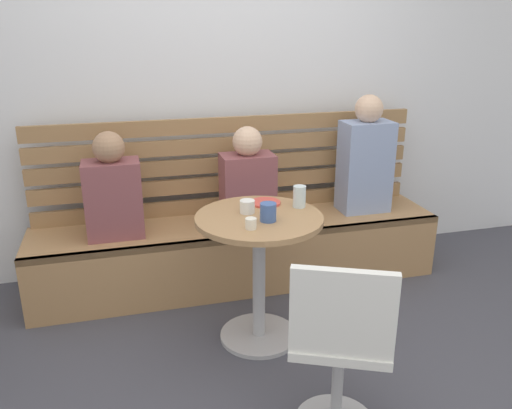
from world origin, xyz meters
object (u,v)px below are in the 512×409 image
(booth_bench, at_px, (239,252))
(person_adult, at_px, (365,160))
(person_child_left, at_px, (248,182))
(cup_espresso_small, at_px, (251,224))
(plate_small, at_px, (265,203))
(cup_mug_blue, at_px, (268,212))
(person_child_middle, at_px, (113,191))
(cup_ceramic_white, at_px, (247,207))
(white_chair, at_px, (340,344))
(cup_glass_tall, at_px, (299,197))
(cafe_table, at_px, (259,254))

(booth_bench, height_order, person_adult, person_adult)
(person_child_left, distance_m, cup_espresso_small, 0.85)
(cup_espresso_small, distance_m, plate_small, 0.38)
(booth_bench, relative_size, person_adult, 3.33)
(cup_espresso_small, bearing_deg, cup_mug_blue, 35.94)
(person_child_middle, bearing_deg, cup_ceramic_white, -41.06)
(person_child_middle, height_order, cup_espresso_small, person_child_middle)
(white_chair, relative_size, person_child_left, 1.32)
(person_child_middle, relative_size, plate_small, 3.87)
(white_chair, bearing_deg, cup_espresso_small, 107.80)
(booth_bench, distance_m, plate_small, 0.73)
(booth_bench, relative_size, person_child_middle, 4.10)
(cup_ceramic_white, bearing_deg, cup_glass_tall, 3.06)
(cup_ceramic_white, height_order, cup_glass_tall, cup_glass_tall)
(person_adult, relative_size, person_child_middle, 1.23)
(person_child_middle, relative_size, cup_espresso_small, 11.76)
(cafe_table, xyz_separation_m, cup_espresso_small, (-0.09, -0.16, 0.25))
(person_adult, height_order, plate_small, person_adult)
(person_adult, distance_m, person_child_left, 0.85)
(plate_small, bearing_deg, cup_mug_blue, -103.16)
(white_chair, distance_m, cup_espresso_small, 0.74)
(cup_mug_blue, bearing_deg, person_child_middle, 135.71)
(cup_espresso_small, bearing_deg, person_child_left, 76.88)
(cup_mug_blue, bearing_deg, cup_ceramic_white, 117.00)
(person_child_left, xyz_separation_m, person_child_middle, (-0.85, -0.00, 0.01))
(person_adult, relative_size, cup_mug_blue, 8.53)
(cup_ceramic_white, xyz_separation_m, cup_glass_tall, (0.30, 0.02, 0.03))
(person_adult, xyz_separation_m, cup_mug_blue, (-0.93, -0.78, -0.02))
(cafe_table, relative_size, cup_mug_blue, 7.79)
(white_chair, relative_size, plate_small, 5.00)
(cafe_table, bearing_deg, cup_glass_tall, 17.63)
(booth_bench, height_order, plate_small, plate_small)
(cup_ceramic_white, bearing_deg, person_adult, 32.58)
(booth_bench, height_order, cup_mug_blue, cup_mug_blue)
(white_chair, bearing_deg, cup_glass_tall, 81.66)
(cup_espresso_small, xyz_separation_m, plate_small, (0.17, 0.34, -0.02))
(cafe_table, distance_m, plate_small, 0.30)
(cafe_table, bearing_deg, cup_ceramic_white, 126.68)
(cup_espresso_small, bearing_deg, person_child_middle, 128.25)
(white_chair, xyz_separation_m, cup_espresso_small, (-0.21, 0.65, 0.30))
(person_child_middle, height_order, cup_ceramic_white, person_child_middle)
(booth_bench, height_order, white_chair, white_chair)
(person_adult, bearing_deg, cup_glass_tall, -138.42)
(person_child_left, bearing_deg, cup_glass_tall, -76.28)
(cafe_table, xyz_separation_m, white_chair, (0.12, -0.81, -0.05))
(cup_ceramic_white, bearing_deg, plate_small, 41.12)
(booth_bench, bearing_deg, person_child_left, -20.31)
(person_child_left, height_order, cup_mug_blue, person_child_left)
(cafe_table, xyz_separation_m, cup_glass_tall, (0.25, 0.08, 0.28))
(person_child_middle, bearing_deg, plate_small, -30.42)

